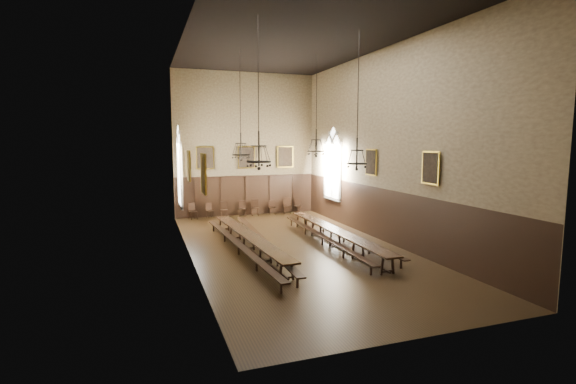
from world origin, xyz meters
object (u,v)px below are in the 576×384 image
chair_0 (193,214)px  chair_2 (224,213)px  bench_left_inner (263,243)px  bench_right_inner (322,239)px  table_left (249,242)px  chair_5 (272,210)px  chair_1 (210,213)px  chair_6 (287,209)px  chair_7 (298,208)px  chandelier_back_left (241,148)px  chandelier_front_left (259,152)px  chandelier_back_right (316,145)px  chair_3 (242,211)px  chair_4 (255,211)px  table_right (335,237)px  bench_right_outer (344,237)px  chandelier_front_right (357,154)px  bench_left_outer (239,248)px

chair_0 → chair_2: 1.91m
bench_left_inner → bench_right_inner: (2.81, -0.06, -0.03)m
table_left → chair_5: size_ratio=10.48×
chair_1 → chair_5: 4.00m
chair_6 → chair_7: (0.80, 0.08, -0.03)m
chandelier_back_left → chandelier_front_left: (-0.55, -5.33, -0.07)m
bench_left_inner → chair_0: size_ratio=10.88×
chair_1 → chandelier_back_right: (4.37, -6.41, 4.27)m
chair_0 → chair_3: chair_0 is taller
chandelier_back_right → chandelier_front_left: 6.55m
chair_4 → bench_right_inner: bearing=-72.4°
table_left → table_right: size_ratio=0.98×
chandelier_front_left → chair_1: bearing=90.4°
bench_right_inner → bench_right_outer: size_ratio=1.04×
chair_7 → chandelier_front_left: (-5.73, -11.33, 4.07)m
table_right → chandelier_front_left: size_ratio=1.89×
table_left → table_right: bearing=-5.9°
chair_7 → chandelier_front_right: bearing=-103.6°
table_left → bench_right_outer: (4.60, -0.01, -0.10)m
bench_left_outer → bench_right_inner: (3.97, 0.33, -0.02)m
chair_1 → chair_7: (5.82, -0.03, 0.00)m
chair_6 → chandelier_front_right: (-0.72, -10.63, 3.90)m
table_left → chandelier_front_left: size_ratio=1.85×
chandelier_back_left → chandelier_front_left: bearing=-95.9°
chair_6 → chandelier_front_right: 11.34m
chair_7 → chandelier_back_left: chandelier_back_left is taller
chair_0 → chair_7: 6.87m
bench_right_inner → chair_7: bearing=76.8°
bench_left_inner → chair_6: (4.01, 8.32, 0.00)m
table_right → chair_5: 8.70m
bench_left_inner → chair_7: bearing=60.2°
bench_left_inner → chandelier_back_right: (3.36, 2.03, 4.23)m
chair_0 → chair_7: bearing=-16.8°
chair_7 → bench_left_inner: bearing=-125.3°
table_left → bench_right_outer: bearing=-0.1°
bench_right_outer → chair_3: size_ratio=9.75×
table_left → chandelier_front_left: bearing=-95.9°
bench_right_outer → chair_5: chair_5 is taller
bench_right_inner → chandelier_back_right: chandelier_back_right is taller
bench_right_outer → chair_7: size_ratio=10.14×
chandelier_back_right → chair_2: bearing=119.0°
chair_0 → chair_4: size_ratio=0.96×
bench_left_inner → chandelier_back_left: chandelier_back_left is taller
chair_5 → bench_left_inner: bearing=-102.9°
bench_right_outer → chair_5: size_ratio=10.39×
bench_left_outer → chandelier_front_left: chandelier_front_left is taller
chair_0 → chair_4: (3.89, -0.01, 0.01)m
bench_right_inner → chair_4: bearing=96.8°
table_left → chair_3: chair_3 is taller
table_right → chair_7: bearing=80.4°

